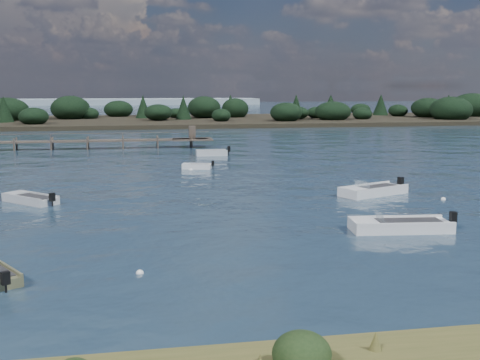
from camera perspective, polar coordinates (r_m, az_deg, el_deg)
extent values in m
plane|color=#182939|center=(88.52, -7.92, 3.83)|extent=(400.00, 400.00, 0.00)
cube|color=black|center=(18.06, 2.64, -16.37)|extent=(160.00, 0.60, 0.30)
cube|color=silver|center=(56.58, -4.12, 1.15)|extent=(2.86, 1.76, 0.62)
cube|color=silver|center=(56.71, -5.14, 1.52)|extent=(0.88, 1.10, 0.12)
cube|color=#272729|center=(56.50, -3.91, 1.44)|extent=(1.98, 1.32, 0.11)
cube|color=silver|center=(56.06, -4.21, 1.45)|extent=(2.60, 0.83, 0.12)
cube|color=silver|center=(57.00, -4.05, 1.57)|extent=(2.60, 0.83, 0.12)
cube|color=black|center=(56.28, -2.59, 1.60)|extent=(0.32, 0.36, 0.49)
cylinder|color=black|center=(56.34, -2.58, 1.17)|extent=(0.11, 0.11, 0.49)
cube|color=#6F6E4A|center=(26.83, -21.56, -7.41)|extent=(2.19, 3.60, 0.13)
cube|color=black|center=(24.53, -21.36, -8.65)|extent=(0.39, 0.37, 0.49)
cylinder|color=black|center=(24.66, -21.30, -9.61)|extent=(0.12, 0.12, 0.49)
cube|color=silver|center=(44.10, 12.52, -1.22)|extent=(5.51, 3.84, 0.80)
cube|color=silver|center=(42.64, 10.71, -0.86)|extent=(1.83, 2.10, 0.16)
cube|color=#272729|center=(44.34, 12.90, -0.68)|extent=(3.84, 2.83, 0.14)
cube|color=silver|center=(43.41, 13.40, -0.78)|extent=(4.79, 2.18, 0.16)
cube|color=silver|center=(44.64, 11.70, -0.46)|extent=(4.79, 2.18, 0.16)
cube|color=black|center=(46.07, 14.98, -0.12)|extent=(0.45, 0.49, 0.63)
cylinder|color=black|center=(46.16, 14.95, -0.79)|extent=(0.15, 0.15, 0.63)
cube|color=silver|center=(43.17, 11.51, -0.40)|extent=(0.72, 1.36, 0.48)
cube|color=#B4B9BC|center=(42.49, -19.24, -1.91)|extent=(3.99, 3.97, 0.68)
cube|color=#B4B9BC|center=(43.67, -20.48, -1.17)|extent=(1.68, 1.68, 0.14)
cube|color=#272729|center=(42.18, -19.00, -1.54)|extent=(2.85, 2.83, 0.12)
cube|color=#B4B9BC|center=(42.01, -20.06, -1.52)|extent=(2.98, 2.95, 0.14)
cube|color=#B4B9BC|center=(42.84, -18.50, -1.25)|extent=(2.98, 2.95, 0.14)
cube|color=black|center=(40.63, -17.39, -1.56)|extent=(0.43, 0.43, 0.53)
cylinder|color=black|center=(40.71, -17.36, -2.21)|extent=(0.14, 0.14, 0.53)
cube|color=silver|center=(33.56, 14.95, -4.48)|extent=(5.50, 2.57, 0.77)
cube|color=silver|center=(32.87, 11.65, -3.83)|extent=(1.46, 1.92, 0.15)
cube|color=#272729|center=(33.62, 15.66, -3.85)|extent=(3.76, 1.98, 0.13)
cube|color=silver|center=(32.61, 15.51, -4.08)|extent=(5.29, 0.72, 0.15)
cube|color=silver|center=(34.32, 14.48, -3.39)|extent=(5.29, 0.72, 0.15)
cube|color=black|center=(34.48, 19.56, -3.35)|extent=(0.35, 0.41, 0.61)
cylinder|color=black|center=(34.59, 19.51, -4.21)|extent=(0.12, 0.12, 0.61)
cube|color=silver|center=(33.05, 13.08, -3.34)|extent=(0.33, 1.44, 0.46)
cube|color=#B4B9BC|center=(67.25, -2.72, 2.41)|extent=(3.41, 1.38, 0.80)
cube|color=#B4B9BC|center=(67.04, -3.82, 2.78)|extent=(0.82, 1.23, 0.16)
cube|color=#272729|center=(67.24, -2.49, 2.74)|extent=(2.32, 1.10, 0.14)
cube|color=#B4B9BC|center=(66.59, -2.65, 2.75)|extent=(3.41, 0.15, 0.16)
cube|color=#B4B9BC|center=(67.80, -2.79, 2.86)|extent=(3.41, 0.15, 0.16)
cube|color=black|center=(67.46, -1.07, 2.96)|extent=(0.32, 0.39, 0.62)
cylinder|color=black|center=(67.52, -1.07, 2.50)|extent=(0.11, 0.11, 0.62)
sphere|color=white|center=(25.62, -9.48, -8.73)|extent=(0.32, 0.32, 0.32)
sphere|color=white|center=(35.79, 14.19, -3.81)|extent=(0.32, 0.32, 0.32)
sphere|color=white|center=(43.59, 18.72, -1.75)|extent=(0.32, 0.32, 0.32)
sphere|color=white|center=(55.85, -4.68, 0.95)|extent=(0.32, 0.32, 0.32)
sphere|color=white|center=(47.49, 12.67, -0.65)|extent=(0.32, 0.32, 0.32)
cube|color=#50443A|center=(76.78, -4.55, 3.87)|extent=(5.00, 3.20, 0.18)
cube|color=#50443A|center=(76.71, -4.56, 4.54)|extent=(0.80, 0.80, 1.60)
cylinder|color=#50443A|center=(76.84, -20.63, 2.88)|extent=(0.20, 0.20, 2.20)
cylinder|color=#50443A|center=(78.52, -20.41, 3.01)|extent=(0.20, 0.20, 2.20)
cylinder|color=#50443A|center=(76.19, -17.47, 2.99)|extent=(0.20, 0.20, 2.20)
cylinder|color=#50443A|center=(77.88, -17.32, 3.12)|extent=(0.20, 0.20, 2.20)
cylinder|color=#50443A|center=(75.78, -14.26, 3.10)|extent=(0.20, 0.20, 2.20)
cylinder|color=#50443A|center=(77.48, -14.18, 3.22)|extent=(0.20, 0.20, 2.20)
cylinder|color=#50443A|center=(75.61, -11.03, 3.20)|extent=(0.20, 0.20, 2.20)
cylinder|color=#50443A|center=(77.31, -11.02, 3.32)|extent=(0.20, 0.20, 2.20)
cylinder|color=#50443A|center=(75.67, -7.80, 3.28)|extent=(0.20, 0.20, 2.20)
cylinder|color=#50443A|center=(77.37, -7.86, 3.40)|extent=(0.20, 0.20, 2.20)
cylinder|color=#50443A|center=(75.98, -4.58, 3.36)|extent=(0.20, 0.20, 2.20)
cylinder|color=#50443A|center=(77.67, -4.70, 3.48)|extent=(0.20, 0.20, 2.20)
cube|color=black|center=(131.51, 2.30, 5.54)|extent=(190.00, 40.00, 1.60)
ellipsoid|color=black|center=(131.37, 2.31, 6.76)|extent=(180.50, 36.00, 4.40)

